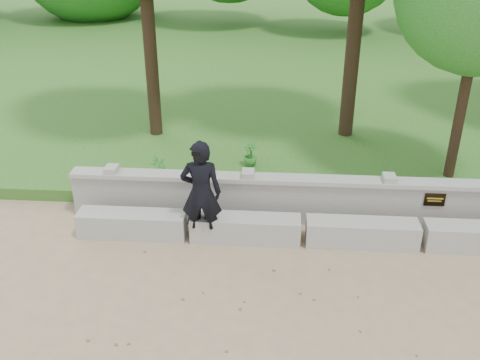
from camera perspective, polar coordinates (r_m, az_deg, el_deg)
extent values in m
plane|color=#9D8160|center=(8.29, 21.48, -13.87)|extent=(80.00, 80.00, 0.00)
cube|color=#235E1C|center=(20.78, 11.29, 12.09)|extent=(40.00, 22.00, 0.25)
cube|color=#A6A59D|center=(9.63, -11.42, -4.62)|extent=(1.90, 0.45, 0.45)
cube|color=#A6A59D|center=(9.32, 0.58, -5.18)|extent=(1.90, 0.45, 0.45)
cube|color=#A6A59D|center=(9.43, 12.86, -5.53)|extent=(1.90, 0.45, 0.45)
cube|color=#9C9B94|center=(10.13, 18.06, -2.62)|extent=(12.50, 0.25, 0.82)
cube|color=#A6A59D|center=(9.93, 18.41, -0.35)|extent=(12.50, 0.35, 0.08)
cube|color=black|center=(10.00, 20.06, -1.99)|extent=(0.36, 0.02, 0.24)
imported|color=black|center=(8.94, -4.16, -1.40)|extent=(0.71, 0.48, 1.89)
cube|color=black|center=(8.22, -4.73, 2.81)|extent=(0.14, 0.03, 0.07)
cylinder|color=#382619|center=(12.82, -9.60, 14.34)|extent=(0.30, 0.30, 4.49)
cylinder|color=#382619|center=(12.81, 12.14, 15.39)|extent=(0.34, 0.34, 5.05)
cylinder|color=#382619|center=(11.37, 22.59, 7.47)|extent=(0.21, 0.21, 3.10)
imported|color=#2E7728|center=(10.61, -8.68, 0.87)|extent=(0.40, 0.43, 0.67)
imported|color=#2E7728|center=(11.43, 1.11, 2.72)|extent=(0.39, 0.39, 0.52)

